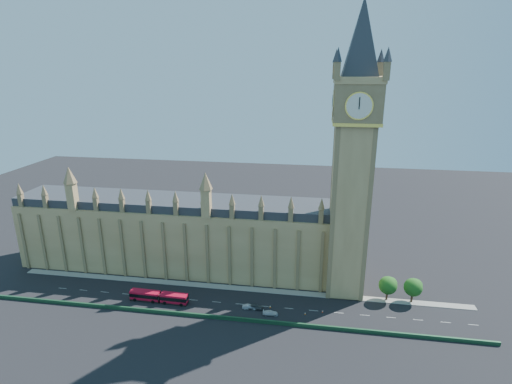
# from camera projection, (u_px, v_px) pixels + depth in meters

# --- Properties ---
(ground) EXTENTS (400.00, 400.00, 0.00)m
(ground) POSITION_uv_depth(u_px,v_px,m) (228.00, 303.00, 131.97)
(ground) COLOR black
(ground) RESTS_ON ground
(palace_westminster) EXTENTS (120.00, 20.00, 28.00)m
(palace_westminster) POSITION_uv_depth(u_px,v_px,m) (176.00, 234.00, 152.22)
(palace_westminster) COLOR #A88551
(palace_westminster) RESTS_ON ground
(elizabeth_tower) EXTENTS (20.59, 20.59, 105.00)m
(elizabeth_tower) POSITION_uv_depth(u_px,v_px,m) (355.00, 135.00, 123.25)
(elizabeth_tower) COLOR #A88551
(elizabeth_tower) RESTS_ON ground
(bridge_parapet) EXTENTS (160.00, 0.60, 1.20)m
(bridge_parapet) POSITION_uv_depth(u_px,v_px,m) (222.00, 318.00, 123.30)
(bridge_parapet) COLOR #1E4C2D
(bridge_parapet) RESTS_ON ground
(kerb_north) EXTENTS (160.00, 3.00, 0.16)m
(kerb_north) POSITION_uv_depth(u_px,v_px,m) (234.00, 288.00, 140.90)
(kerb_north) COLOR gray
(kerb_north) RESTS_ON ground
(tree_east_near) EXTENTS (6.00, 6.00, 8.50)m
(tree_east_near) POSITION_uv_depth(u_px,v_px,m) (389.00, 285.00, 132.14)
(tree_east_near) COLOR #382619
(tree_east_near) RESTS_ON ground
(tree_east_far) EXTENTS (6.00, 6.00, 8.50)m
(tree_east_far) POSITION_uv_depth(u_px,v_px,m) (414.00, 287.00, 130.96)
(tree_east_far) COLOR #382619
(tree_east_far) RESTS_ON ground
(red_bus) EXTENTS (19.81, 3.63, 3.36)m
(red_bus) POSITION_uv_depth(u_px,v_px,m) (159.00, 297.00, 132.36)
(red_bus) COLOR red
(red_bus) RESTS_ON ground
(car_grey) EXTENTS (4.84, 2.10, 1.63)m
(car_grey) POSITION_uv_depth(u_px,v_px,m) (255.00, 307.00, 128.38)
(car_grey) COLOR #44484C
(car_grey) RESTS_ON ground
(car_silver) EXTENTS (4.39, 1.60, 1.44)m
(car_silver) POSITION_uv_depth(u_px,v_px,m) (249.00, 307.00, 128.55)
(car_silver) COLOR #A8ABB0
(car_silver) RESTS_ON ground
(car_white) EXTENTS (4.92, 2.32, 1.39)m
(car_white) POSITION_uv_depth(u_px,v_px,m) (270.00, 313.00, 125.46)
(car_white) COLOR silver
(car_white) RESTS_ON ground
(cone_a) EXTENTS (0.52, 0.52, 0.73)m
(cone_a) POSITION_uv_depth(u_px,v_px,m) (323.00, 311.00, 126.84)
(cone_a) COLOR black
(cone_a) RESTS_ON ground
(cone_b) EXTENTS (0.60, 0.60, 0.77)m
(cone_b) POSITION_uv_depth(u_px,v_px,m) (274.00, 313.00, 126.11)
(cone_b) COLOR black
(cone_b) RESTS_ON ground
(cone_c) EXTENTS (0.54, 0.54, 0.68)m
(cone_c) POSITION_uv_depth(u_px,v_px,m) (305.00, 314.00, 125.78)
(cone_c) COLOR black
(cone_c) RESTS_ON ground
(cone_d) EXTENTS (0.63, 0.63, 0.79)m
(cone_d) POSITION_uv_depth(u_px,v_px,m) (270.00, 307.00, 129.26)
(cone_d) COLOR black
(cone_d) RESTS_ON ground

